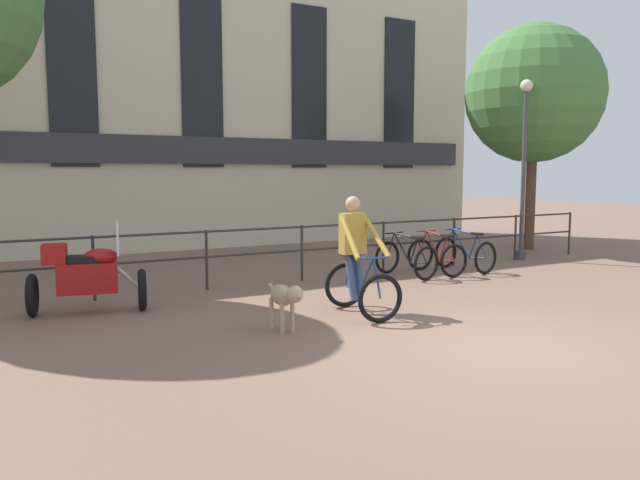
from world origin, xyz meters
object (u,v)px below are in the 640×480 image
Objects in this scene: cyclist_with_bike at (358,261)px; parked_bicycle_mid_left at (437,256)px; dog at (285,297)px; parked_motorcycle at (87,275)px; street_lamp at (524,159)px; parked_bicycle_mid_right at (465,254)px; parked_bicycle_near_lamp at (406,259)px.

parked_bicycle_mid_left is at bearing 39.21° from cyclist_with_bike.
cyclist_with_bike reaches higher than dog.
parked_motorcycle is (-2.03, 2.36, 0.11)m from dog.
parked_bicycle_mid_right is at bearing -164.78° from street_lamp.
cyclist_with_bike is 4.57m from parked_bicycle_mid_right.
dog is 0.80× the size of parked_bicycle_mid_left.
parked_motorcycle is (-3.45, 1.89, -0.20)m from cyclist_with_bike.
parked_bicycle_mid_left is at bearing -75.24° from parked_motorcycle.
street_lamp is at bearing -179.05° from parked_bicycle_near_lamp.
cyclist_with_bike is 3.31m from parked_bicycle_near_lamp.
dog is 4.70m from parked_bicycle_near_lamp.
cyclist_with_bike is 1.42× the size of parked_bicycle_near_lamp.
parked_bicycle_mid_right is at bearing -178.87° from parked_bicycle_mid_left.
street_lamp is (3.07, 0.63, 1.97)m from parked_bicycle_mid_left.
parked_bicycle_near_lamp is at bearing 46.45° from cyclist_with_bike.
street_lamp reaches higher than parked_bicycle_mid_right.
street_lamp is at bearing -72.19° from parked_motorcycle.
parked_bicycle_mid_right is 0.29× the size of street_lamp.
dog is at bearing -155.35° from cyclist_with_bike.
parked_bicycle_near_lamp is 4.35m from street_lamp.
parked_motorcycle is 7.49m from parked_bicycle_mid_right.
street_lamp is (3.83, 0.63, 1.97)m from parked_bicycle_near_lamp.
cyclist_with_bike reaches higher than parked_bicycle_near_lamp.
parked_bicycle_mid_left is at bearing 171.64° from parked_bicycle_near_lamp.
parked_motorcycle is 6.72m from parked_bicycle_mid_left.
street_lamp is at bearing -167.32° from parked_bicycle_mid_left.
parked_bicycle_mid_right is at bearing 33.99° from cyclist_with_bike.
parked_bicycle_near_lamp is at bearing -74.99° from parked_motorcycle.
parked_bicycle_near_lamp is (2.51, 2.12, -0.41)m from cyclist_with_bike.
street_lamp is (7.75, 3.21, 1.87)m from dog.
dog is 3.11m from parked_motorcycle.
dog is at bearing -157.49° from street_lamp.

